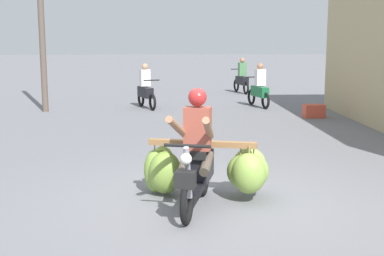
{
  "coord_description": "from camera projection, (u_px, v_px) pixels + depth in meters",
  "views": [
    {
      "loc": [
        -0.62,
        -6.88,
        2.23
      ],
      "look_at": [
        -0.2,
        0.74,
        0.9
      ],
      "focal_mm": 49.39,
      "sensor_mm": 36.0,
      "label": 1
    }
  ],
  "objects": [
    {
      "name": "ground_plane",
      "position": [
        210.0,
        202.0,
        7.19
      ],
      "size": [
        120.0,
        120.0,
        0.0
      ],
      "primitive_type": "plane",
      "color": "slate"
    },
    {
      "name": "motorbike_main_loaded",
      "position": [
        208.0,
        166.0,
        7.21
      ],
      "size": [
        1.85,
        1.91,
        1.58
      ],
      "color": "black",
      "rests_on": "ground"
    },
    {
      "name": "motorbike_distant_far_ahead",
      "position": [
        146.0,
        90.0,
        16.55
      ],
      "size": [
        0.74,
        1.54,
        1.4
      ],
      "color": "black",
      "rests_on": "ground"
    },
    {
      "name": "produce_crate",
      "position": [
        314.0,
        111.0,
        14.69
      ],
      "size": [
        0.56,
        0.4,
        0.36
      ],
      "primitive_type": "cube",
      "color": "#CC4C38",
      "rests_on": "ground"
    },
    {
      "name": "motorbike_distant_ahead_right",
      "position": [
        259.0,
        89.0,
        16.77
      ],
      "size": [
        0.62,
        1.59,
        1.4
      ],
      "color": "black",
      "rests_on": "ground"
    },
    {
      "name": "motorbike_distant_ahead_left",
      "position": [
        242.0,
        79.0,
        20.96
      ],
      "size": [
        0.59,
        1.6,
        1.4
      ],
      "color": "black",
      "rests_on": "ground"
    }
  ]
}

